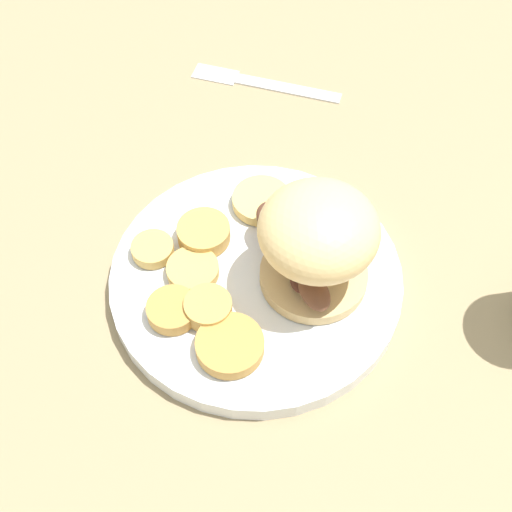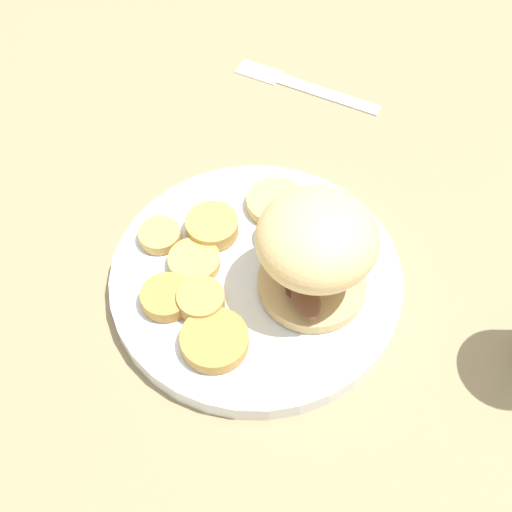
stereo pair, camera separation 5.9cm
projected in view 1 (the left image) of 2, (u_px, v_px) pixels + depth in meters
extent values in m
plane|color=#937F5B|center=(256.00, 285.00, 0.63)|extent=(4.00, 4.00, 0.00)
cylinder|color=white|center=(256.00, 279.00, 0.62)|extent=(0.25, 0.25, 0.02)
torus|color=white|center=(256.00, 275.00, 0.62)|extent=(0.25, 0.25, 0.01)
cylinder|color=tan|center=(314.00, 275.00, 0.61)|extent=(0.09, 0.09, 0.01)
ellipsoid|color=#4C281E|center=(343.00, 225.00, 0.61)|extent=(0.06, 0.06, 0.01)
ellipsoid|color=#563323|center=(283.00, 221.00, 0.61)|extent=(0.05, 0.05, 0.02)
ellipsoid|color=brown|center=(314.00, 291.00, 0.57)|extent=(0.04, 0.04, 0.02)
ellipsoid|color=#4C281E|center=(306.00, 273.00, 0.59)|extent=(0.05, 0.03, 0.01)
ellipsoid|color=brown|center=(302.00, 245.00, 0.60)|extent=(0.04, 0.05, 0.02)
ellipsoid|color=#E5C17F|center=(319.00, 230.00, 0.56)|extent=(0.10, 0.10, 0.06)
cylinder|color=tan|center=(208.00, 308.00, 0.59)|extent=(0.04, 0.04, 0.02)
cylinder|color=tan|center=(204.00, 233.00, 0.63)|extent=(0.05, 0.05, 0.02)
cylinder|color=#BC8942|center=(230.00, 345.00, 0.57)|extent=(0.06, 0.06, 0.01)
cylinder|color=#DBB766|center=(262.00, 200.00, 0.66)|extent=(0.05, 0.05, 0.01)
cylinder|color=tan|center=(193.00, 270.00, 0.61)|extent=(0.05, 0.05, 0.01)
cylinder|color=tan|center=(153.00, 249.00, 0.62)|extent=(0.04, 0.04, 0.01)
cylinder|color=#BC8942|center=(172.00, 310.00, 0.59)|extent=(0.04, 0.04, 0.01)
cube|color=silver|center=(288.00, 88.00, 0.78)|extent=(0.04, 0.12, 0.00)
cube|color=silver|center=(215.00, 74.00, 0.79)|extent=(0.04, 0.05, 0.00)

